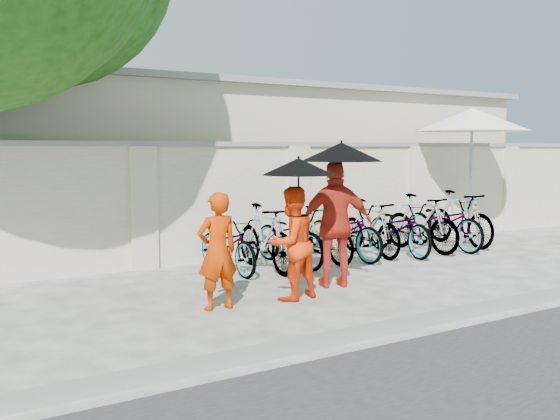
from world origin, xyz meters
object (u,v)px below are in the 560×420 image
monk_left (217,251)px  monk_right (336,224)px  monk_center (292,243)px  patio_umbrella (472,121)px

monk_left → monk_right: 2.01m
monk_left → monk_center: (1.05, -0.05, 0.02)m
monk_left → patio_umbrella: bearing=-161.7°
monk_left → monk_right: (1.99, 0.25, 0.17)m
monk_right → patio_umbrella: 5.63m
monk_center → patio_umbrella: 6.62m
monk_center → monk_right: (0.94, 0.30, 0.16)m
monk_right → monk_center: bearing=39.2°
monk_left → monk_center: 1.05m
monk_left → patio_umbrella: 7.56m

